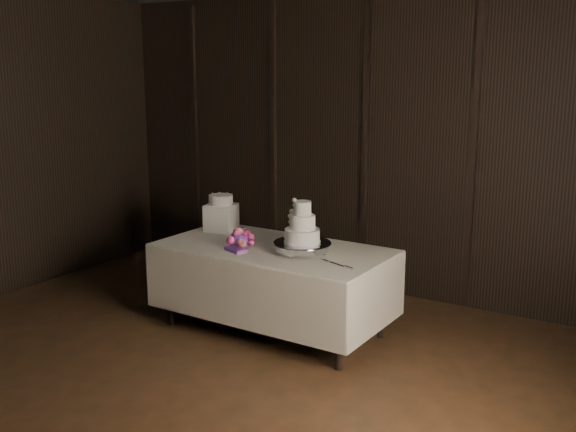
{
  "coord_description": "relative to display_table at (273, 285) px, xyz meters",
  "views": [
    {
      "loc": [
        2.94,
        -2.63,
        2.27
      ],
      "look_at": [
        0.01,
        2.0,
        1.05
      ],
      "focal_mm": 42.0,
      "sensor_mm": 36.0,
      "label": 1
    }
  ],
  "objects": [
    {
      "name": "cake_knife",
      "position": [
        0.66,
        -0.16,
        0.35
      ],
      "size": [
        0.36,
        0.15,
        0.01
      ],
      "primitive_type": "cube",
      "rotation": [
        0.0,
        0.0,
        -0.34
      ],
      "color": "silver",
      "rests_on": "display_table"
    },
    {
      "name": "box_pedestal",
      "position": [
        -0.74,
        0.24,
        0.47
      ],
      "size": [
        0.31,
        0.31,
        0.25
      ],
      "primitive_type": "cube",
      "rotation": [
        0.0,
        0.0,
        0.23
      ],
      "color": "white",
      "rests_on": "display_table"
    },
    {
      "name": "wedding_cake",
      "position": [
        0.28,
        -0.05,
        0.57
      ],
      "size": [
        0.33,
        0.29,
        0.35
      ],
      "rotation": [
        0.0,
        0.0,
        -0.3
      ],
      "color": "white",
      "rests_on": "cake_stand"
    },
    {
      "name": "cake_stand",
      "position": [
        0.31,
        -0.03,
        0.39
      ],
      "size": [
        0.62,
        0.62,
        0.09
      ],
      "primitive_type": "cylinder",
      "rotation": [
        0.0,
        0.0,
        -0.36
      ],
      "color": "silver",
      "rests_on": "display_table"
    },
    {
      "name": "display_table",
      "position": [
        0.0,
        0.0,
        0.0
      ],
      "size": [
        2.0,
        1.06,
        0.76
      ],
      "rotation": [
        0.0,
        0.0,
        -0.01
      ],
      "color": "beige",
      "rests_on": "ground"
    },
    {
      "name": "small_cake",
      "position": [
        -0.74,
        0.24,
        0.64
      ],
      "size": [
        0.24,
        0.24,
        0.09
      ],
      "primitive_type": "cylinder",
      "rotation": [
        0.0,
        0.0,
        0.05
      ],
      "color": "white",
      "rests_on": "box_pedestal"
    },
    {
      "name": "bouquet",
      "position": [
        -0.24,
        -0.16,
        0.41
      ],
      "size": [
        0.43,
        0.49,
        0.2
      ],
      "primitive_type": null,
      "rotation": [
        0.0,
        0.0,
        -0.33
      ],
      "color": "#C45458",
      "rests_on": "display_table"
    },
    {
      "name": "room",
      "position": [
        0.14,
        -2.0,
        1.08
      ],
      "size": [
        6.08,
        7.08,
        3.08
      ],
      "color": "black",
      "rests_on": "ground"
    }
  ]
}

